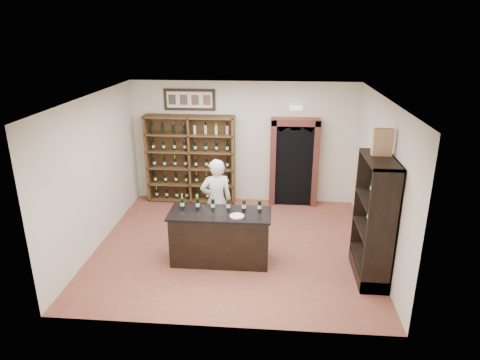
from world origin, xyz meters
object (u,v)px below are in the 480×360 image
at_px(side_cabinet, 374,238).
at_px(shopkeeper, 216,201).
at_px(tasting_counter, 220,237).
at_px(wine_shelf, 191,159).
at_px(counter_bottle_0, 182,203).
at_px(wine_crate, 382,142).

xyz_separation_m(side_cabinet, shopkeeper, (-2.91, 1.13, 0.13)).
relative_size(tasting_counter, shopkeeper, 1.07).
relative_size(wine_shelf, counter_bottle_0, 7.33).
xyz_separation_m(wine_shelf, side_cabinet, (3.82, -3.23, -0.35)).
relative_size(side_cabinet, wine_crate, 4.86).
bearing_deg(tasting_counter, shopkeeper, 102.30).
height_order(tasting_counter, shopkeeper, shopkeeper).
distance_m(tasting_counter, counter_bottle_0, 0.95).
bearing_deg(counter_bottle_0, shopkeeper, 52.60).
xyz_separation_m(side_cabinet, wine_crate, (0.00, 0.17, 1.67)).
xyz_separation_m(counter_bottle_0, side_cabinet, (3.44, -0.42, -0.35)).
xyz_separation_m(tasting_counter, side_cabinet, (2.72, -0.30, 0.26)).
distance_m(tasting_counter, shopkeeper, 0.93).
distance_m(tasting_counter, wine_crate, 3.34).
bearing_deg(wine_crate, counter_bottle_0, 174.51).
bearing_deg(wine_shelf, side_cabinet, -40.21).
height_order(shopkeeper, wine_crate, wine_crate).
relative_size(side_cabinet, shopkeeper, 1.25).
xyz_separation_m(wine_shelf, shopkeeper, (0.92, -2.11, -0.22)).
bearing_deg(side_cabinet, wine_crate, 89.21).
height_order(counter_bottle_0, side_cabinet, side_cabinet).
distance_m(counter_bottle_0, shopkeeper, 0.92).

